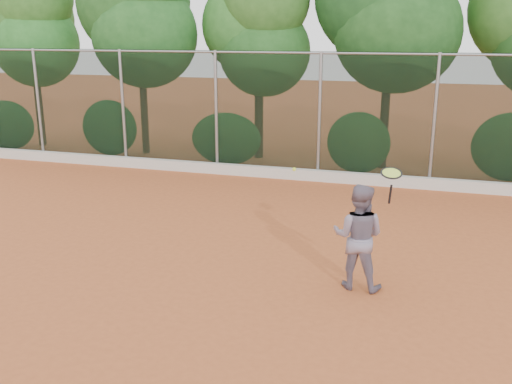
# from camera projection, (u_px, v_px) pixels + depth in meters

# --- Properties ---
(ground) EXTENTS (80.00, 80.00, 0.00)m
(ground) POSITION_uv_depth(u_px,v_px,m) (239.00, 279.00, 9.56)
(ground) COLOR #B15529
(ground) RESTS_ON ground
(concrete_curb) EXTENTS (24.00, 0.20, 0.30)m
(concrete_curb) POSITION_uv_depth(u_px,v_px,m) (316.00, 175.00, 15.80)
(concrete_curb) COLOR beige
(concrete_curb) RESTS_ON ground
(tennis_player) EXTENTS (0.89, 0.73, 1.73)m
(tennis_player) POSITION_uv_depth(u_px,v_px,m) (358.00, 237.00, 9.05)
(tennis_player) COLOR slate
(tennis_player) RESTS_ON ground
(chainlink_fence) EXTENTS (24.09, 0.09, 3.50)m
(chainlink_fence) POSITION_uv_depth(u_px,v_px,m) (319.00, 113.00, 15.50)
(chainlink_fence) COLOR black
(chainlink_fence) RESTS_ON ground
(foliage_backdrop) EXTENTS (23.70, 3.63, 7.55)m
(foliage_backdrop) POSITION_uv_depth(u_px,v_px,m) (316.00, 17.00, 16.79)
(foliage_backdrop) COLOR #3D2917
(foliage_backdrop) RESTS_ON ground
(tennis_racket) EXTENTS (0.39, 0.38, 0.58)m
(tennis_racket) POSITION_uv_depth(u_px,v_px,m) (391.00, 176.00, 8.60)
(tennis_racket) COLOR black
(tennis_racket) RESTS_ON ground
(tennis_ball_in_flight) EXTENTS (0.06, 0.06, 0.06)m
(tennis_ball_in_flight) POSITION_uv_depth(u_px,v_px,m) (294.00, 169.00, 9.06)
(tennis_ball_in_flight) COLOR #D9EA35
(tennis_ball_in_flight) RESTS_ON ground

